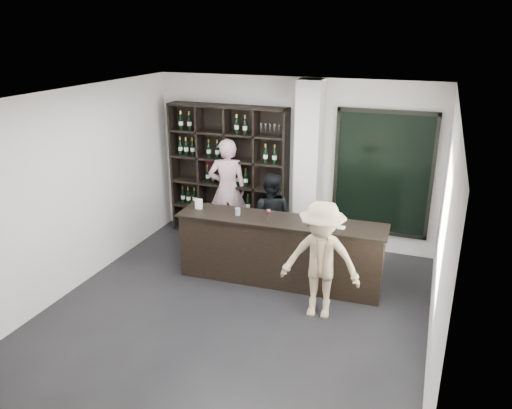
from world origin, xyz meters
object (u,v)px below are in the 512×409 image
at_px(customer, 321,260).
at_px(taster_black, 270,216).
at_px(wine_shelf, 228,172).
at_px(taster_pink, 228,189).
at_px(tasting_counter, 280,251).

bearing_deg(customer, taster_black, 125.43).
relative_size(wine_shelf, taster_black, 1.62).
bearing_deg(taster_pink, taster_black, 132.03).
height_order(tasting_counter, customer, customer).
bearing_deg(customer, tasting_counter, 134.31).
distance_m(taster_pink, taster_black, 1.16).
height_order(tasting_counter, taster_black, taster_black).
xyz_separation_m(wine_shelf, customer, (2.23, -2.17, -0.39)).
distance_m(wine_shelf, taster_black, 1.35).
relative_size(wine_shelf, taster_pink, 1.30).
distance_m(tasting_counter, taster_pink, 1.96).
height_order(wine_shelf, taster_black, wine_shelf).
height_order(tasting_counter, taster_pink, taster_pink).
distance_m(taster_pink, customer, 2.96).
bearing_deg(taster_black, tasting_counter, 116.42).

